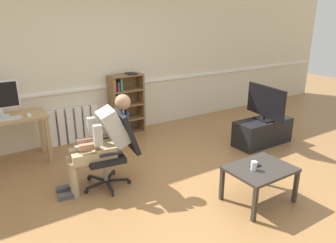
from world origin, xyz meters
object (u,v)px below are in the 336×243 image
object	(u,v)px
bookshelf	(125,105)
drinking_glass	(254,166)
computer_mouse	(29,115)
tv_stand	(262,132)
spare_remote	(255,166)
radiator	(74,125)
office_chair	(115,147)
computer_desk	(5,126)
coffee_table	(260,172)
person_seated	(101,140)
tv_screen	(266,102)
keyboard	(7,119)

from	to	relation	value
bookshelf	drinking_glass	distance (m)	2.98
computer_mouse	tv_stand	size ratio (longest dim) A/B	0.09
computer_mouse	spare_remote	size ratio (longest dim) A/B	0.67
bookshelf	radiator	distance (m)	0.97
office_chair	drinking_glass	size ratio (longest dim) A/B	9.38
computer_desk	radiator	bearing A→B (deg)	19.39
tv_stand	spare_remote	size ratio (longest dim) A/B	7.11
computer_desk	drinking_glass	world-z (taller)	computer_desk
bookshelf	office_chair	bearing A→B (deg)	-119.24
computer_desk	computer_mouse	xyz separation A→B (m)	(0.32, -0.12, 0.14)
radiator	coffee_table	xyz separation A→B (m)	(1.28, -3.08, 0.08)
office_chair	coffee_table	world-z (taller)	office_chair
person_seated	drinking_glass	distance (m)	1.89
computer_desk	spare_remote	xyz separation A→B (m)	(2.35, -2.64, -0.18)
drinking_glass	spare_remote	size ratio (longest dim) A/B	0.70
bookshelf	radiator	size ratio (longest dim) A/B	1.34
radiator	tv_stand	size ratio (longest dim) A/B	0.81
office_chair	drinking_glass	world-z (taller)	office_chair
bookshelf	tv_stand	bearing A→B (deg)	-44.67
radiator	drinking_glass	bearing A→B (deg)	-69.25
office_chair	person_seated	distance (m)	0.21
tv_screen	coffee_table	xyz separation A→B (m)	(-1.45, -1.21, -0.36)
person_seated	tv_screen	xyz separation A→B (m)	(2.88, -0.14, 0.10)
computer_mouse	tv_stand	xyz separation A→B (m)	(3.51, -1.36, -0.55)
bookshelf	tv_screen	world-z (taller)	bookshelf
office_chair	tv_stand	bearing A→B (deg)	94.73
keyboard	spare_remote	bearing A→B (deg)	-47.29
computer_desk	tv_stand	distance (m)	4.12
computer_desk	coffee_table	size ratio (longest dim) A/B	1.50
bookshelf	tv_stand	world-z (taller)	bookshelf
computer_mouse	drinking_glass	bearing A→B (deg)	-52.76
keyboard	coffee_table	bearing A→B (deg)	-47.30
bookshelf	office_chair	xyz separation A→B (m)	(-0.92, -1.65, -0.03)
radiator	coffee_table	world-z (taller)	radiator
computer_mouse	coffee_table	bearing A→B (deg)	-51.24
radiator	bookshelf	bearing A→B (deg)	-6.09
computer_mouse	tv_screen	size ratio (longest dim) A/B	0.12
office_chair	tv_screen	xyz separation A→B (m)	(2.71, -0.11, 0.22)
computer_desk	computer_mouse	world-z (taller)	computer_mouse
computer_mouse	office_chair	distance (m)	1.49
computer_desk	spare_remote	size ratio (longest dim) A/B	7.62
person_seated	coffee_table	xyz separation A→B (m)	(1.43, -1.35, -0.26)
keyboard	drinking_glass	size ratio (longest dim) A/B	3.55
computer_desk	coffee_table	bearing A→B (deg)	-48.40
person_seated	tv_screen	size ratio (longest dim) A/B	1.41
computer_desk	bookshelf	xyz separation A→B (m)	(2.04, 0.29, -0.07)
radiator	drinking_glass	world-z (taller)	radiator
tv_screen	spare_remote	xyz separation A→B (m)	(-1.49, -1.17, -0.29)
person_seated	office_chair	bearing A→B (deg)	90.00
computer_desk	office_chair	world-z (taller)	office_chair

